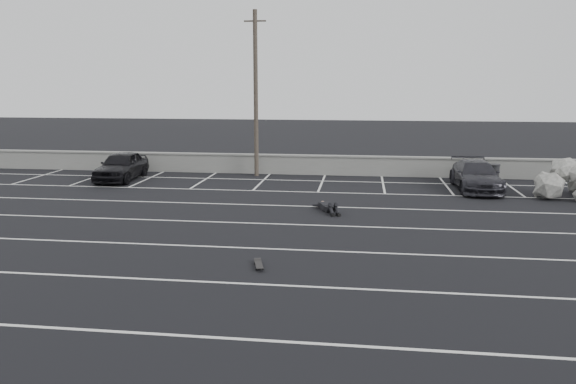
# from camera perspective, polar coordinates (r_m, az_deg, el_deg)

# --- Properties ---
(ground) EXTENTS (120.00, 120.00, 0.00)m
(ground) POSITION_cam_1_polar(r_m,az_deg,el_deg) (16.83, -2.82, -5.76)
(ground) COLOR black
(ground) RESTS_ON ground
(seawall) EXTENTS (50.00, 0.45, 1.06)m
(seawall) POSITION_cam_1_polar(r_m,az_deg,el_deg) (30.30, 1.93, 2.83)
(seawall) COLOR gray
(seawall) RESTS_ON ground
(stall_lines) EXTENTS (36.00, 20.05, 0.01)m
(stall_lines) POSITION_cam_1_polar(r_m,az_deg,el_deg) (21.05, -0.89, -2.31)
(stall_lines) COLOR silver
(stall_lines) RESTS_ON ground
(car_left) EXTENTS (1.88, 4.32, 1.45)m
(car_left) POSITION_cam_1_polar(r_m,az_deg,el_deg) (29.74, -16.56, 2.57)
(car_left) COLOR black
(car_left) RESTS_ON ground
(car_right) EXTENTS (1.93, 4.62, 1.33)m
(car_right) POSITION_cam_1_polar(r_m,az_deg,el_deg) (27.24, 18.55, 1.59)
(car_right) COLOR #24242A
(car_right) RESTS_ON ground
(utility_pole) EXTENTS (1.14, 0.23, 8.51)m
(utility_pole) POSITION_cam_1_polar(r_m,az_deg,el_deg) (29.58, -3.29, 9.93)
(utility_pole) COLOR #4C4238
(utility_pole) RESTS_ON ground
(trash_bin) EXTENTS (0.63, 0.63, 0.90)m
(trash_bin) POSITION_cam_1_polar(r_m,az_deg,el_deg) (29.73, 20.16, 1.82)
(trash_bin) COLOR #232325
(trash_bin) RESTS_ON ground
(person) EXTENTS (2.51, 3.00, 0.48)m
(person) POSITION_cam_1_polar(r_m,az_deg,el_deg) (21.90, 3.93, -1.18)
(person) COLOR black
(person) RESTS_ON ground
(skateboard) EXTENTS (0.37, 0.76, 0.09)m
(skateboard) POSITION_cam_1_polar(r_m,az_deg,el_deg) (15.17, -2.99, -7.38)
(skateboard) COLOR black
(skateboard) RESTS_ON ground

